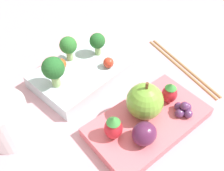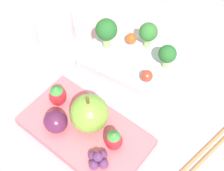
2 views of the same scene
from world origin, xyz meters
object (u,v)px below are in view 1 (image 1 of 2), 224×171
at_px(broccoli_floret_1, 97,42).
at_px(bento_box_fruit, 148,122).
at_px(strawberry_0, 170,93).
at_px(chopsticks_pair, 182,66).
at_px(strawberry_1, 113,127).
at_px(plum, 144,134).
at_px(cherry_tomato_0, 108,63).
at_px(broccoli_floret_0, 68,46).
at_px(cherry_tomato_1, 61,64).
at_px(grape_cluster, 184,109).
at_px(drinking_cup, 7,121).
at_px(apple, 145,101).
at_px(bento_box_savoury, 82,73).
at_px(broccoli_floret_2, 53,69).

bearing_deg(broccoli_floret_1, bento_box_fruit, -100.60).
distance_m(strawberry_0, chopsticks_pair, 0.13).
xyz_separation_m(strawberry_0, strawberry_1, (-0.12, 0.01, 0.00)).
bearing_deg(plum, cherry_tomato_0, 68.93).
bearing_deg(broccoli_floret_0, broccoli_floret_1, -21.90).
height_order(strawberry_0, strawberry_1, strawberry_1).
xyz_separation_m(cherry_tomato_1, grape_cluster, (0.10, -0.22, -0.01)).
bearing_deg(drinking_cup, cherry_tomato_1, 25.14).
distance_m(bento_box_fruit, apple, 0.04).
xyz_separation_m(strawberry_1, plum, (0.03, -0.04, -0.00)).
distance_m(strawberry_1, plum, 0.05).
distance_m(bento_box_savoury, broccoli_floret_1, 0.07).
xyz_separation_m(cherry_tomato_0, cherry_tomato_1, (-0.07, 0.06, 0.00)).
bearing_deg(strawberry_1, apple, 1.37).
distance_m(bento_box_savoury, grape_cluster, 0.21).
distance_m(broccoli_floret_1, cherry_tomato_0, 0.05).
distance_m(plum, drinking_cup, 0.21).
xyz_separation_m(cherry_tomato_1, plum, (0.01, -0.21, -0.00)).
bearing_deg(strawberry_0, bento_box_savoury, 114.55).
bearing_deg(broccoli_floret_2, bento_box_fruit, -63.06).
distance_m(bento_box_fruit, drinking_cup, 0.22).
bearing_deg(strawberry_1, plum, -50.55).
height_order(bento_box_fruit, broccoli_floret_0, broccoli_floret_0).
relative_size(bento_box_fruit, broccoli_floret_1, 4.23).
bearing_deg(plum, broccoli_floret_1, 71.03).
xyz_separation_m(bento_box_fruit, plum, (-0.04, -0.02, 0.03)).
height_order(bento_box_savoury, strawberry_0, strawberry_0).
relative_size(bento_box_fruit, cherry_tomato_1, 9.64).
bearing_deg(plum, chopsticks_pair, 22.71).
distance_m(broccoli_floret_2, cherry_tomato_1, 0.05).
bearing_deg(bento_box_fruit, apple, 88.07).
bearing_deg(strawberry_1, strawberry_0, -2.99).
bearing_deg(broccoli_floret_0, drinking_cup, -155.10).
bearing_deg(cherry_tomato_0, broccoli_floret_0, 123.70).
bearing_deg(cherry_tomato_0, grape_cluster, -80.62).
height_order(broccoli_floret_2, strawberry_0, broccoli_floret_2).
xyz_separation_m(bento_box_fruit, broccoli_floret_0, (-0.02, 0.20, 0.05)).
bearing_deg(broccoli_floret_2, bento_box_savoury, 9.32).
bearing_deg(strawberry_1, drinking_cup, 135.75).
relative_size(broccoli_floret_0, drinking_cup, 0.69).
bearing_deg(apple, strawberry_0, -8.38).
bearing_deg(cherry_tomato_0, drinking_cup, -177.68).
relative_size(bento_box_savoury, broccoli_floret_2, 3.24).
bearing_deg(drinking_cup, strawberry_1, -44.25).
bearing_deg(apple, broccoli_floret_2, 119.24).
distance_m(cherry_tomato_1, plum, 0.21).
bearing_deg(cherry_tomato_0, broccoli_floret_2, 168.56).
xyz_separation_m(broccoli_floret_0, strawberry_0, (0.07, -0.20, -0.02)).
bearing_deg(plum, drinking_cup, 134.36).
bearing_deg(drinking_cup, broccoli_floret_2, 15.77).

